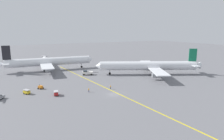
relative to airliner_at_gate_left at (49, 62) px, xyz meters
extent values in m
plane|color=slate|center=(11.23, -60.74, -5.26)|extent=(600.00, 600.00, 0.00)
cube|color=yellow|center=(12.74, -50.74, -5.26)|extent=(7.83, 119.81, 0.01)
cylinder|color=white|center=(0.58, -0.07, 0.11)|extent=(50.32, 11.20, 4.91)
cone|color=white|center=(26.62, -3.39, 0.11)|extent=(3.35, 4.84, 4.52)
cone|color=white|center=(-25.26, 3.21, 0.11)|extent=(4.07, 4.35, 3.93)
cube|color=white|center=(-1.90, 0.24, -0.63)|extent=(11.85, 44.02, 0.44)
cube|color=white|center=(-22.78, 2.90, 0.60)|extent=(4.81, 13.30, 0.28)
cube|color=black|center=(-22.48, 2.86, 6.59)|extent=(4.41, 0.91, 8.06)
cylinder|color=#999EA3|center=(-2.45, -11.98, -2.43)|extent=(4.49, 3.11, 2.60)
cylinder|color=#999EA3|center=(0.63, 12.22, -2.43)|extent=(4.49, 3.11, 2.60)
cylinder|color=slate|center=(-2.47, 3.74, -3.36)|extent=(0.28, 0.28, 2.51)
cylinder|color=black|center=(-2.47, 3.74, -4.61)|extent=(1.36, 0.71, 1.30)
cylinder|color=slate|center=(-3.32, -3.00, -3.36)|extent=(0.28, 0.28, 2.51)
cylinder|color=black|center=(-3.32, -3.00, -4.61)|extent=(1.36, 0.71, 1.30)
cylinder|color=slate|center=(20.46, -2.60, -3.36)|extent=(0.28, 0.28, 2.51)
cylinder|color=black|center=(20.46, -2.60, -4.61)|extent=(1.36, 0.71, 1.30)
cylinder|color=white|center=(45.77, -39.59, -0.33)|extent=(49.52, 29.42, 4.92)
cone|color=white|center=(21.10, -26.49, -0.33)|extent=(4.60, 5.31, 4.53)
cone|color=white|center=(70.26, -52.59, -0.33)|extent=(5.03, 5.17, 3.94)
cube|color=white|center=(48.13, -40.84, -1.07)|extent=(26.65, 42.54, 0.44)
cube|color=white|center=(68.05, -51.42, 0.16)|extent=(8.92, 12.98, 0.28)
cube|color=#14724C|center=(67.79, -51.28, 5.64)|extent=(4.05, 2.38, 7.03)
cylinder|color=#999EA3|center=(53.13, -29.30, -2.87)|extent=(4.93, 4.27, 2.60)
cylinder|color=#999EA3|center=(41.37, -51.44, -2.87)|extent=(4.93, 4.27, 2.60)
cylinder|color=slate|center=(47.42, -44.32, -3.58)|extent=(0.28, 0.28, 2.06)
cylinder|color=black|center=(47.42, -44.32, -4.61)|extent=(1.41, 1.10, 1.30)
cylinder|color=slate|center=(50.61, -38.31, -3.58)|extent=(0.28, 0.28, 2.06)
cylinder|color=black|center=(50.61, -38.31, -4.61)|extent=(1.41, 1.10, 1.30)
cylinder|color=slate|center=(26.88, -29.56, -3.58)|extent=(0.28, 0.28, 2.06)
cylinder|color=black|center=(26.88, -29.56, -4.61)|extent=(1.41, 1.10, 1.30)
cube|color=white|center=(15.85, -24.04, -4.15)|extent=(6.40, 4.87, 1.32)
cube|color=#333D47|center=(14.69, -23.52, -3.04)|extent=(2.80, 2.86, 0.90)
cylinder|color=#4C4C51|center=(19.94, -25.88, -4.02)|extent=(3.00, 1.49, 0.20)
sphere|color=orange|center=(14.69, -23.52, -2.41)|extent=(0.24, 0.24, 0.24)
cylinder|color=black|center=(13.39, -24.45, -4.81)|extent=(0.94, 0.64, 0.90)
cylinder|color=black|center=(14.51, -21.94, -4.81)|extent=(0.94, 0.64, 0.90)
cylinder|color=black|center=(17.18, -26.15, -4.81)|extent=(0.94, 0.64, 0.90)
cylinder|color=black|center=(18.31, -23.64, -4.81)|extent=(0.94, 0.64, 0.90)
cylinder|color=black|center=(-27.01, -46.32, -4.96)|extent=(0.53, 0.59, 0.60)
cylinder|color=black|center=(-26.07, -45.15, -4.96)|extent=(0.53, 0.59, 0.60)
cube|color=gold|center=(-17.76, -43.49, -4.46)|extent=(2.61, 3.00, 1.00)
cube|color=#B2B2B7|center=(-17.76, -43.49, -3.61)|extent=(2.74, 3.15, 0.12)
cylinder|color=black|center=(-16.78, -43.78, -4.96)|extent=(0.48, 0.62, 0.60)
cylinder|color=black|center=(-17.98, -44.49, -4.96)|extent=(0.48, 0.62, 0.60)
cylinder|color=black|center=(-17.54, -42.49, -4.96)|extent=(0.48, 0.62, 0.60)
cylinder|color=black|center=(-18.74, -43.20, -4.96)|extent=(0.48, 0.62, 0.60)
cube|color=red|center=(-8.24, -50.88, -4.46)|extent=(1.98, 2.84, 1.00)
cube|color=#B2B2B7|center=(-8.24, -50.88, -3.61)|extent=(2.08, 2.99, 0.12)
cylinder|color=black|center=(-8.78, -50.01, -4.96)|extent=(0.31, 0.63, 0.60)
cylinder|color=black|center=(-7.40, -50.29, -4.96)|extent=(0.31, 0.63, 0.60)
cylinder|color=black|center=(-9.07, -51.48, -4.96)|extent=(0.31, 0.63, 0.60)
cylinder|color=black|center=(-7.70, -51.76, -4.96)|extent=(0.31, 0.63, 0.60)
cube|color=orange|center=(-11.86, -39.14, -4.41)|extent=(2.03, 2.16, 1.10)
cylinder|color=black|center=(-12.18, -38.70, -3.61)|extent=(0.16, 0.16, 0.50)
cylinder|color=black|center=(-10.85, -39.33, -4.96)|extent=(0.51, 0.60, 0.60)
cylinder|color=black|center=(-11.99, -40.15, -4.96)|extent=(0.51, 0.60, 0.60)
cylinder|color=black|center=(-11.73, -38.12, -4.96)|extent=(0.51, 0.60, 0.60)
cylinder|color=black|center=(-12.87, -38.94, -4.96)|extent=(0.51, 0.60, 0.60)
cylinder|color=black|center=(13.83, -53.82, -4.83)|extent=(0.28, 0.28, 0.87)
cylinder|color=orange|center=(13.83, -53.82, -4.08)|extent=(0.36, 0.36, 0.62)
sphere|color=tan|center=(13.83, -53.82, -3.65)|extent=(0.24, 0.24, 0.24)
cylinder|color=#2D3351|center=(4.17, -53.17, -4.83)|extent=(0.28, 0.28, 0.86)
cylinder|color=orange|center=(4.17, -53.17, -4.10)|extent=(0.36, 0.36, 0.61)
sphere|color=beige|center=(4.17, -53.17, -3.68)|extent=(0.23, 0.23, 0.23)
cylinder|color=#B7B7BC|center=(2.31, 19.32, -1.32)|extent=(5.03, 20.51, 3.20)
cylinder|color=#99999E|center=(3.24, 29.43, -1.32)|extent=(3.84, 3.84, 3.52)
cylinder|color=#595960|center=(3.15, 28.43, -3.29)|extent=(0.70, 0.70, 3.95)
camera|label=1|loc=(-24.75, -122.97, 19.00)|focal=31.30mm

